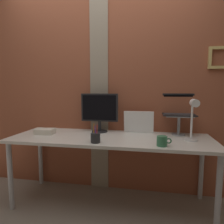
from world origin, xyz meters
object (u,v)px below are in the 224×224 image
Objects in this scene: laptop at (178,109)px; pen_cup at (95,138)px; coffee_mug at (162,141)px; whiteboard_panel at (139,122)px; desk_lamp at (193,115)px; monitor at (100,110)px.

pen_cup is (-0.80, -0.55, -0.23)m from laptop.
laptop is 2.68× the size of coffee_mug.
whiteboard_panel is 0.61m from desk_lamp.
whiteboard_panel is at bearing 3.08° from monitor.
monitor reaches higher than pen_cup.
desk_lamp is 0.40m from coffee_mug.
desk_lamp is (0.96, -0.28, -0.01)m from monitor.
monitor is at bearing 164.04° from desk_lamp.
desk_lamp is (0.52, -0.30, 0.13)m from whiteboard_panel.
laptop is 1.00m from pen_cup.
whiteboard_panel is at bearing 53.00° from pen_cup.
coffee_mug is at bearing -146.01° from desk_lamp.
whiteboard_panel reaches higher than coffee_mug.
desk_lamp is at bearing -76.35° from laptop.
whiteboard_panel reaches higher than pen_cup.
laptop is 0.46m from whiteboard_panel.
laptop reaches higher than desk_lamp.
desk_lamp is at bearing 33.99° from coffee_mug.
desk_lamp reaches higher than whiteboard_panel.
monitor is at bearing -176.92° from whiteboard_panel.
pen_cup is (-0.37, -0.49, -0.08)m from whiteboard_panel.
monitor is 1.10× the size of desk_lamp.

